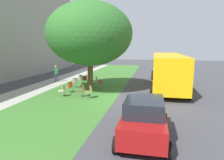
{
  "coord_description": "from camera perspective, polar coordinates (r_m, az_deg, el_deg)",
  "views": [
    {
      "loc": [
        -13.27,
        -2.29,
        3.65
      ],
      "look_at": [
        2.49,
        1.03,
        0.87
      ],
      "focal_mm": 31.9,
      "sensor_mm": 36.0,
      "label": 1
    }
  ],
  "objects": [
    {
      "name": "parked_car",
      "position": [
        8.08,
        9.18,
        -10.7
      ],
      "size": [
        3.7,
        1.92,
        1.65
      ],
      "color": "maroon",
      "rests_on": "ground"
    },
    {
      "name": "chair_1",
      "position": [
        19.47,
        -9.07,
        0.43
      ],
      "size": [
        0.46,
        0.45,
        0.88
      ],
      "color": "#ADA393",
      "rests_on": "ground"
    },
    {
      "name": "chair_4",
      "position": [
        14.0,
        -6.52,
        -3.19
      ],
      "size": [
        0.58,
        0.59,
        0.88
      ],
      "color": "olive",
      "rests_on": "ground"
    },
    {
      "name": "ground",
      "position": [
        13.95,
        2.05,
        -5.36
      ],
      "size": [
        80.0,
        80.0,
        0.0
      ],
      "primitive_type": "plane",
      "color": "#424247"
    },
    {
      "name": "chair_0",
      "position": [
        18.15,
        -4.77,
        -0.16
      ],
      "size": [
        0.58,
        0.58,
        0.88
      ],
      "color": "beige",
      "rests_on": "ground"
    },
    {
      "name": "chair_2",
      "position": [
        18.85,
        -7.71,
        0.16
      ],
      "size": [
        0.48,
        0.48,
        0.88
      ],
      "color": "#B7332D",
      "rests_on": "ground"
    },
    {
      "name": "pedestrian_0",
      "position": [
        20.93,
        -15.7,
        1.96
      ],
      "size": [
        0.37,
        0.41,
        1.69
      ],
      "color": "#3F3851",
      "rests_on": "ground"
    },
    {
      "name": "chair_6",
      "position": [
        14.83,
        -14.06,
        -2.69
      ],
      "size": [
        0.46,
        0.46,
        0.88
      ],
      "color": "beige",
      "rests_on": "ground"
    },
    {
      "name": "grass_verge",
      "position": [
        14.82,
        -10.28,
        -4.6
      ],
      "size": [
        48.0,
        6.0,
        0.01
      ],
      "primitive_type": "cube",
      "color": "#3D752D",
      "rests_on": "ground"
    },
    {
      "name": "street_tree",
      "position": [
        16.1,
        -6.44,
        12.96
      ],
      "size": [
        6.73,
        6.73,
        7.05
      ],
      "color": "brown",
      "rests_on": "ground"
    },
    {
      "name": "school_bus",
      "position": [
        18.14,
        15.64,
        3.46
      ],
      "size": [
        10.4,
        2.8,
        2.88
      ],
      "color": "yellow",
      "rests_on": "ground"
    },
    {
      "name": "chair_7",
      "position": [
        16.55,
        -3.17,
        -1.12
      ],
      "size": [
        0.51,
        0.51,
        0.88
      ],
      "color": "brown",
      "rests_on": "ground"
    },
    {
      "name": "chair_8",
      "position": [
        17.69,
        -10.74,
        -0.57
      ],
      "size": [
        0.59,
        0.59,
        0.88
      ],
      "color": "beige",
      "rests_on": "ground"
    },
    {
      "name": "sidewalk_strip",
      "position": [
        16.95,
        -24.22,
        -3.5
      ],
      "size": [
        48.0,
        2.8,
        0.01
      ],
      "primitive_type": "cube",
      "color": "#ADA89E",
      "rests_on": "ground"
    },
    {
      "name": "chair_5",
      "position": [
        14.48,
        -8.64,
        -2.8
      ],
      "size": [
        0.59,
        0.59,
        0.88
      ],
      "color": "brown",
      "rests_on": "ground"
    },
    {
      "name": "chair_3",
      "position": [
        15.94,
        -12.07,
        -1.74
      ],
      "size": [
        0.56,
        0.57,
        0.88
      ],
      "color": "#C64C1E",
      "rests_on": "ground"
    }
  ]
}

